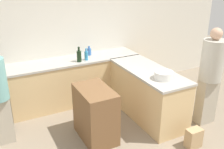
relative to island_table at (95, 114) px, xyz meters
The scene contains 10 objects.
wall_back 1.97m from the island_table, 84.84° to the left, with size 8.00×0.06×2.70m.
counter_back 1.39m from the island_table, 83.53° to the left, with size 2.68×0.68×0.94m.
counter_peninsula 1.17m from the island_table, 10.05° to the left, with size 0.69×1.74×0.94m.
island_table is the anchor object (origin of this frame).
mixing_bowl 1.29m from the island_table, 12.51° to the right, with size 0.31×0.31×0.13m.
water_bottle_blue 1.69m from the island_table, 70.26° to the left, with size 0.09×0.09×0.19m.
dish_soap_bottle 1.41m from the island_table, 73.59° to the left, with size 0.07×0.07×0.24m.
wine_bottle_dark 1.36m from the island_table, 80.47° to the left, with size 0.09×0.09×0.30m.
person_at_peninsula 2.08m from the island_table, 13.44° to the right, with size 0.38×0.38×1.75m.
paper_bag 1.60m from the island_table, 36.68° to the right, with size 0.25×0.16×0.32m.
Camera 1 is at (-1.61, -2.73, 2.64)m, focal length 42.00 mm.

